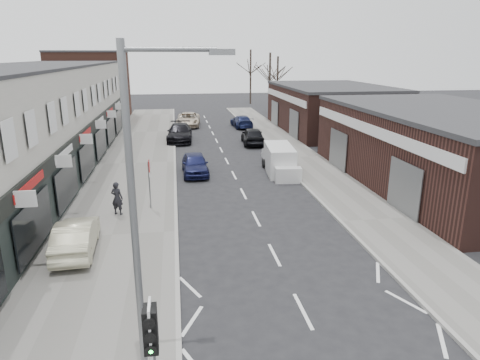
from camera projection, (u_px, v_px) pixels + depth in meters
name	position (u px, v px, depth m)	size (l,w,h in m)	color
ground	(324.00, 353.00, 11.66)	(160.00, 160.00, 0.00)	black
pavement_left	(136.00, 164.00, 31.53)	(5.50, 64.00, 0.12)	slate
pavement_right	(300.00, 158.00, 33.33)	(3.50, 64.00, 0.12)	slate
shop_terrace_left	(21.00, 124.00, 27.20)	(8.00, 41.00, 7.10)	#B9B5A9
brick_block_far	(92.00, 87.00, 51.25)	(8.00, 10.00, 8.00)	#4E2B21
right_unit_near	(445.00, 149.00, 26.10)	(10.00, 18.00, 4.50)	#351C18
right_unit_far	(330.00, 109.00, 45.06)	(10.00, 16.00, 4.50)	#351C18
tree_far_a	(269.00, 113.00, 58.47)	(3.60, 3.60, 8.00)	#382D26
tree_far_b	(277.00, 108.00, 64.51)	(3.60, 3.60, 7.50)	#382D26
tree_far_c	(250.00, 104.00, 69.77)	(3.60, 3.60, 8.50)	#382D26
traffic_light	(151.00, 340.00, 8.43)	(0.28, 0.60, 3.10)	slate
street_lamp	(142.00, 214.00, 8.94)	(2.23, 0.22, 8.00)	slate
warning_sign	(149.00, 169.00, 21.67)	(0.12, 0.80, 2.70)	slate
white_van	(280.00, 161.00, 28.95)	(2.06, 4.95, 1.87)	silver
sedan_on_pavement	(76.00, 236.00, 17.16)	(1.43, 4.09, 1.35)	#B9B594
pedestrian	(117.00, 198.00, 21.16)	(0.62, 0.40, 1.69)	black
parked_car_left_a	(195.00, 164.00, 28.77)	(1.69, 4.20, 1.43)	#141840
parked_car_left_b	(180.00, 133.00, 39.70)	(2.24, 5.50, 1.60)	black
parked_car_left_c	(188.00, 120.00, 47.93)	(2.51, 5.44, 1.51)	beige
parked_car_right_a	(278.00, 156.00, 30.97)	(1.54, 4.41, 1.45)	silver
parked_car_right_b	(253.00, 136.00, 38.34)	(1.81, 4.50, 1.53)	black
parked_car_right_c	(242.00, 121.00, 47.21)	(1.86, 4.59, 1.33)	#141B41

